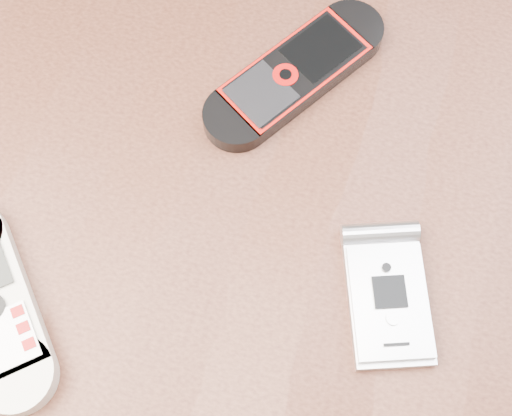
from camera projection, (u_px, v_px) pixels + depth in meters
name	position (u px, v px, depth m)	size (l,w,h in m)	color
ground	(253.00, 376.00, 1.18)	(4.00, 4.00, 0.00)	#472B19
table	(250.00, 258.00, 0.58)	(1.20, 0.80, 0.75)	black
nokia_black_red	(295.00, 73.00, 0.52)	(0.05, 0.16, 0.02)	black
motorola_razr	(388.00, 299.00, 0.46)	(0.05, 0.10, 0.02)	silver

